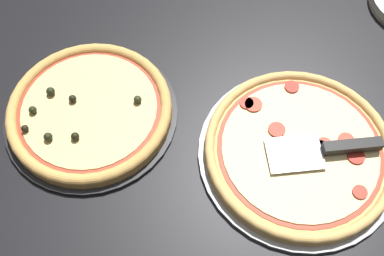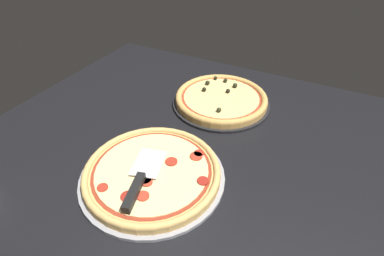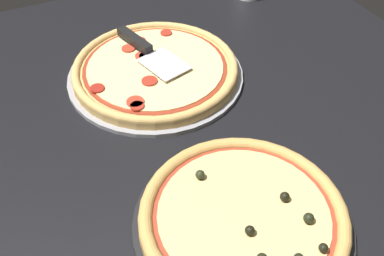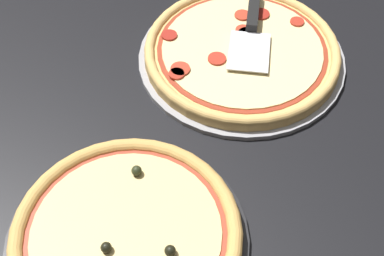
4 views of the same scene
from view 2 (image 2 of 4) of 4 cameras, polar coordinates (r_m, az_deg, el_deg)
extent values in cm
cube|color=black|center=(94.48, 0.45, -5.25)|extent=(142.66, 123.60, 3.60)
cylinder|color=#939399|center=(85.73, -7.50, -9.10)|extent=(40.45, 40.45, 1.00)
cylinder|color=#DBAD60|center=(84.72, -7.58, -8.45)|extent=(38.02, 38.02, 1.82)
torus|color=#DBAD60|center=(84.07, -7.63, -8.02)|extent=(38.02, 38.02, 1.97)
cylinder|color=maroon|center=(84.02, -7.63, -7.99)|extent=(33.05, 33.05, 0.15)
cylinder|color=beige|center=(83.93, -7.64, -7.93)|extent=(31.18, 31.18, 0.40)
cylinder|color=#B73823|center=(77.56, -9.32, -12.67)|extent=(3.24, 3.24, 0.40)
cylinder|color=#AD2D1E|center=(85.15, -3.96, -6.41)|extent=(3.49, 3.49, 0.40)
cylinder|color=#B73823|center=(86.59, 0.82, -5.39)|extent=(3.67, 3.67, 0.40)
cylinder|color=#AD2D1E|center=(81.29, -8.96, -9.59)|extent=(3.65, 3.65, 0.40)
cylinder|color=#AD2D1E|center=(81.70, -16.68, -10.81)|extent=(2.84, 2.84, 0.40)
cylinder|color=maroon|center=(79.96, 2.09, -10.03)|extent=(3.09, 3.09, 0.40)
cylinder|color=maroon|center=(78.20, -12.20, -12.61)|extent=(3.46, 3.46, 0.40)
cylinder|color=#AD2D1E|center=(87.50, 1.30, -4.84)|extent=(2.92, 2.92, 0.40)
cylinder|color=#B73823|center=(80.49, -8.61, -10.15)|extent=(3.14, 3.14, 0.40)
cylinder|color=black|center=(114.95, 5.54, 4.79)|extent=(36.77, 36.77, 1.00)
cylinder|color=tan|center=(114.17, 5.58, 5.40)|extent=(34.56, 34.56, 1.89)
torus|color=tan|center=(113.68, 5.61, 5.80)|extent=(34.56, 34.56, 2.35)
cylinder|color=#A33823|center=(113.64, 5.61, 5.84)|extent=(30.04, 30.04, 0.15)
cylinder|color=#E5C67A|center=(113.57, 5.61, 5.89)|extent=(28.34, 28.34, 0.40)
sphere|color=black|center=(122.87, 6.39, 9.00)|extent=(1.63, 1.63, 1.63)
sphere|color=black|center=(115.96, 2.34, 7.36)|extent=(1.66, 1.66, 1.66)
sphere|color=black|center=(115.72, 6.88, 7.02)|extent=(1.61, 1.61, 1.61)
sphere|color=#282D19|center=(104.56, 4.92, 3.54)|extent=(1.67, 1.67, 1.67)
sphere|color=black|center=(124.40, 4.50, 9.47)|extent=(1.49, 1.49, 1.49)
sphere|color=black|center=(120.45, 2.98, 8.61)|extent=(1.77, 1.77, 1.77)
sphere|color=black|center=(119.56, 8.22, 8.03)|extent=(1.82, 1.82, 1.82)
cube|color=silver|center=(84.70, -8.25, -6.61)|extent=(10.31, 12.46, 0.24)
cube|color=black|center=(77.04, -10.98, -11.80)|extent=(5.21, 11.79, 2.00)
camera|label=1|loc=(1.03, -35.65, 43.96)|focal=42.00mm
camera|label=3|loc=(1.26, 29.07, 34.64)|focal=42.00mm
camera|label=4|loc=(1.34, 2.27, 42.50)|focal=50.00mm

